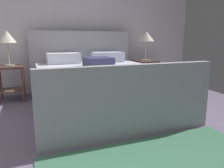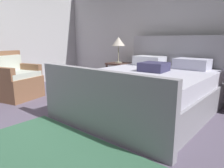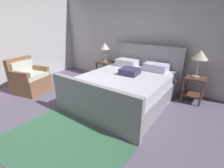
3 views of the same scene
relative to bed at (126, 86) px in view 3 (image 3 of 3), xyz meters
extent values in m
cube|color=slate|center=(-0.40, -1.38, -0.36)|extent=(5.78, 5.28, 0.02)
cube|color=silver|center=(-0.40, 1.32, 1.04)|extent=(5.90, 0.12, 2.77)
cube|color=#A19FA8|center=(0.00, -0.05, -0.15)|extent=(1.86, 2.15, 0.40)
cube|color=#A19FA8|center=(-0.01, 1.06, 0.25)|extent=(1.96, 0.12, 1.19)
cube|color=#A19FA8|center=(0.01, -1.17, 0.05)|extent=(1.96, 0.12, 0.79)
cube|color=silver|center=(0.00, -0.05, 0.16)|extent=(1.78, 2.09, 0.22)
cube|color=silver|center=(-0.42, 0.73, 0.36)|extent=(0.56, 0.37, 0.18)
cube|color=silver|center=(0.41, 0.74, 0.36)|extent=(0.56, 0.37, 0.18)
cube|color=#3B395E|center=(0.03, 0.11, 0.34)|extent=(0.43, 0.43, 0.14)
cube|color=brown|center=(1.30, 0.87, 0.23)|extent=(0.44, 0.44, 0.04)
cube|color=brown|center=(1.30, 0.87, -0.17)|extent=(0.40, 0.40, 0.02)
cylinder|color=brown|center=(1.11, 0.68, -0.07)|extent=(0.04, 0.04, 0.56)
cylinder|color=brown|center=(1.49, 0.68, -0.07)|extent=(0.04, 0.04, 0.56)
cylinder|color=brown|center=(1.11, 1.06, -0.07)|extent=(0.04, 0.04, 0.56)
cylinder|color=brown|center=(1.49, 1.06, -0.07)|extent=(0.04, 0.04, 0.56)
cylinder|color=#B7B293|center=(1.30, 0.87, 0.26)|extent=(0.16, 0.16, 0.02)
cylinder|color=#B7B293|center=(1.30, 0.87, 0.46)|extent=(0.02, 0.02, 0.38)
cone|color=silver|center=(1.30, 0.87, 0.75)|extent=(0.33, 0.33, 0.20)
cube|color=brown|center=(-1.30, 0.85, 0.23)|extent=(0.44, 0.44, 0.04)
cube|color=brown|center=(-1.30, 0.85, -0.17)|extent=(0.40, 0.40, 0.02)
cylinder|color=brown|center=(-1.49, 0.66, -0.07)|extent=(0.04, 0.04, 0.56)
cylinder|color=brown|center=(-1.11, 0.66, -0.07)|extent=(0.04, 0.04, 0.56)
cylinder|color=brown|center=(-1.49, 1.04, -0.07)|extent=(0.04, 0.04, 0.56)
cylinder|color=brown|center=(-1.11, 1.04, -0.07)|extent=(0.04, 0.04, 0.56)
cylinder|color=#B7B293|center=(-1.30, 0.85, 0.26)|extent=(0.16, 0.16, 0.02)
cylinder|color=#B7B293|center=(-1.30, 0.85, 0.45)|extent=(0.02, 0.02, 0.36)
cone|color=silver|center=(-1.30, 0.85, 0.73)|extent=(0.29, 0.29, 0.20)
cube|color=#916245|center=(-2.26, -1.07, -0.14)|extent=(0.88, 0.88, 0.42)
cube|color=silver|center=(-2.26, -1.07, 0.12)|extent=(0.81, 0.81, 0.10)
cube|color=#916245|center=(-2.56, -1.15, 0.31)|extent=(0.30, 0.73, 0.48)
cube|color=silver|center=(-2.47, -1.13, 0.29)|extent=(0.26, 0.62, 0.36)
cube|color=#916245|center=(-2.18, -1.37, 0.18)|extent=(0.65, 0.27, 0.22)
cube|color=#916245|center=(-2.34, -0.77, 0.18)|extent=(0.65, 0.27, 0.22)
cube|color=#3E7153|center=(0.00, -1.92, -0.34)|extent=(1.98, 1.31, 0.01)
camera|label=1|loc=(-0.95, -3.14, 0.69)|focal=34.74mm
camera|label=2|loc=(1.65, -2.80, 0.76)|focal=32.93mm
camera|label=3|loc=(1.75, -2.94, 1.38)|focal=25.21mm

